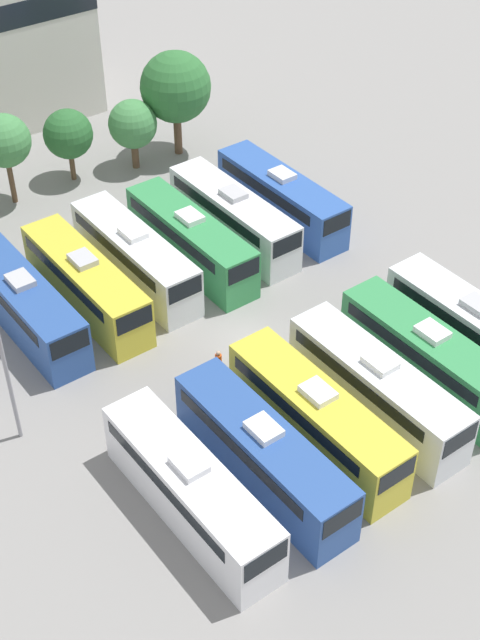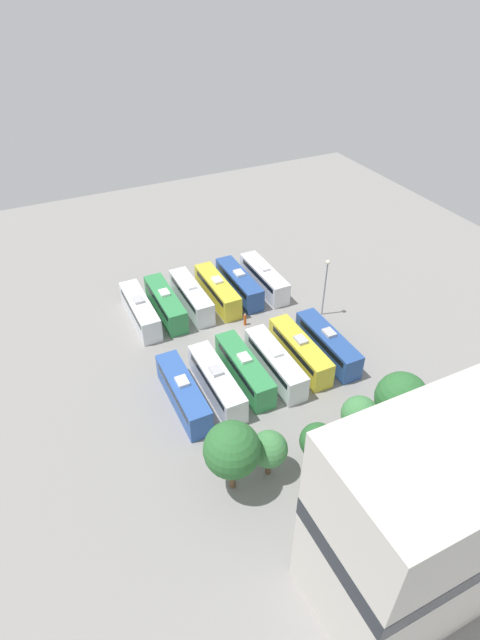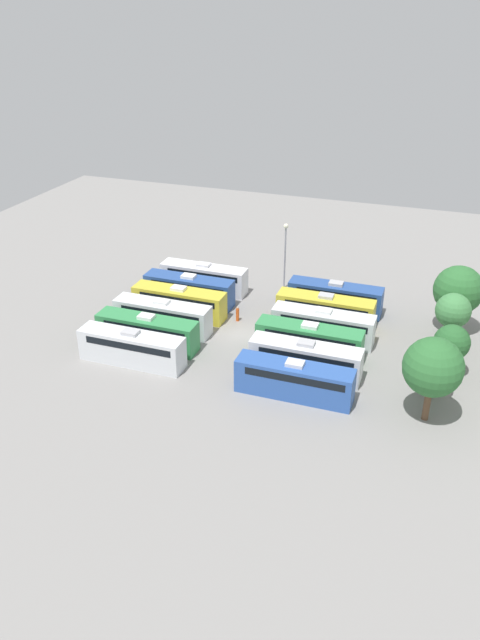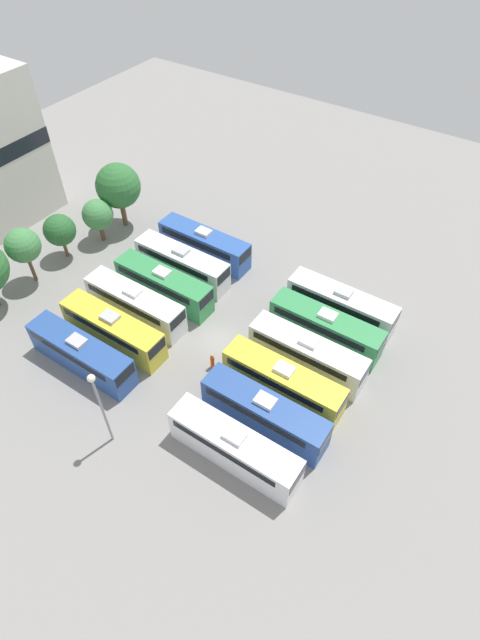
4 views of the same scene
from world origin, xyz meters
name	(u,v)px [view 4 (image 4 of 4)]	position (x,y,z in m)	size (l,w,h in m)	color
ground_plane	(218,340)	(0.00, 0.00, 0.00)	(106.38, 106.38, 0.00)	gray
bus_0	(234,447)	(-9.25, -8.15, 1.78)	(2.54, 10.77, 3.59)	white
bus_1	(264,412)	(-5.39, -8.43, 1.78)	(2.54, 10.77, 3.59)	#284C93
bus_2	(283,381)	(-1.89, -8.11, 1.78)	(2.54, 10.77, 3.59)	gold
bus_3	(307,353)	(1.89, -8.35, 1.78)	(2.54, 10.77, 3.59)	silver
bus_4	(325,327)	(5.61, -8.29, 1.78)	(2.54, 10.77, 3.59)	#338C4C
bus_5	(341,304)	(9.14, -8.17, 1.78)	(2.54, 10.77, 3.59)	silver
bus_6	(81,353)	(-9.17, 8.26, 1.78)	(2.54, 10.77, 3.59)	#284C93
bus_7	(113,329)	(-5.48, 7.94, 1.78)	(2.54, 10.77, 3.59)	gold
bus_8	(135,303)	(-1.82, 8.52, 1.78)	(2.54, 10.77, 3.59)	silver
bus_9	(164,284)	(1.82, 7.94, 1.78)	(2.54, 10.77, 3.59)	#338C4C
bus_10	(182,263)	(5.47, 8.48, 1.78)	(2.54, 10.77, 3.59)	silver
bus_11	(204,244)	(9.36, 8.45, 1.78)	(2.54, 10.77, 3.59)	#2D56A8
worker_person	(212,361)	(-2.89, -1.47, 0.82)	(0.36, 0.36, 1.76)	#CC4C19
light_pole	(99,399)	(-13.28, 0.95, 5.65)	(0.60, 0.60, 8.42)	gray
tree_1	(23,246)	(-3.80, 21.11, 4.61)	(3.54, 3.54, 6.42)	brown
tree_2	(60,230)	(0.90, 21.37, 3.52)	(3.44, 3.44, 5.26)	brown
tree_3	(98,215)	(5.33, 20.14, 3.39)	(3.46, 3.46, 5.15)	brown
tree_4	(118,186)	(8.98, 20.04, 5.21)	(5.08, 5.08, 7.78)	brown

